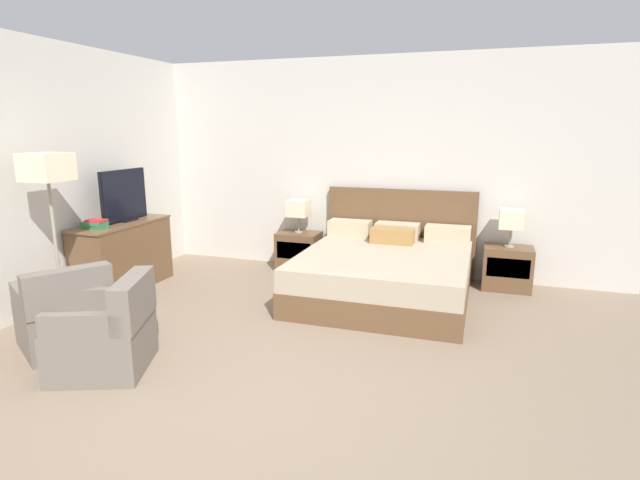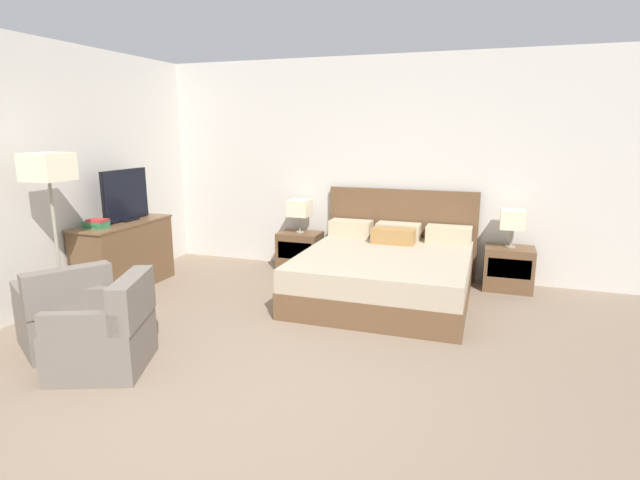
% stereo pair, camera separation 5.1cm
% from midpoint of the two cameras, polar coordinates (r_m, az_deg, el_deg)
% --- Properties ---
extents(ground_plane, '(10.69, 10.69, 0.00)m').
position_cam_midpoint_polar(ground_plane, '(3.76, -9.40, -17.64)').
color(ground_plane, '#84705B').
extents(wall_back, '(6.71, 0.06, 2.78)m').
position_cam_midpoint_polar(wall_back, '(6.64, 5.09, 8.32)').
color(wall_back, beige).
rests_on(wall_back, ground).
extents(wall_left, '(0.06, 5.36, 2.78)m').
position_cam_midpoint_polar(wall_left, '(6.17, -26.54, 6.73)').
color(wall_left, beige).
rests_on(wall_left, ground).
extents(bed, '(1.91, 2.04, 1.13)m').
position_cam_midpoint_polar(bed, '(5.73, 7.78, -3.60)').
color(bed, brown).
rests_on(bed, ground).
extents(nightstand_left, '(0.56, 0.41, 0.52)m').
position_cam_midpoint_polar(nightstand_left, '(6.77, -2.09, -1.27)').
color(nightstand_left, brown).
rests_on(nightstand_left, ground).
extents(nightstand_right, '(0.56, 0.41, 0.52)m').
position_cam_midpoint_polar(nightstand_right, '(6.35, 20.95, -3.06)').
color(nightstand_right, brown).
rests_on(nightstand_right, ground).
extents(table_lamp_left, '(0.27, 0.27, 0.45)m').
position_cam_midpoint_polar(table_lamp_left, '(6.66, -2.12, 3.64)').
color(table_lamp_left, gray).
rests_on(table_lamp_left, nightstand_left).
extents(table_lamp_right, '(0.27, 0.27, 0.45)m').
position_cam_midpoint_polar(table_lamp_right, '(6.23, 21.37, 2.16)').
color(table_lamp_right, gray).
rests_on(table_lamp_right, nightstand_right).
extents(dresser, '(0.50, 1.28, 0.81)m').
position_cam_midpoint_polar(dresser, '(6.41, -21.22, -1.51)').
color(dresser, brown).
rests_on(dresser, ground).
extents(tv, '(0.18, 0.75, 0.61)m').
position_cam_midpoint_polar(tv, '(6.36, -21.13, 4.72)').
color(tv, black).
rests_on(tv, dresser).
extents(book_red_cover, '(0.25, 0.15, 0.04)m').
position_cam_midpoint_polar(book_red_cover, '(6.05, -23.98, 1.45)').
color(book_red_cover, '#2D7042').
rests_on(book_red_cover, dresser).
extents(book_blue_cover, '(0.25, 0.19, 0.04)m').
position_cam_midpoint_polar(book_blue_cover, '(6.05, -24.03, 1.80)').
color(book_blue_cover, '#2D7042').
rests_on(book_blue_cover, book_red_cover).
extents(book_small_top, '(0.21, 0.17, 0.02)m').
position_cam_midpoint_polar(book_small_top, '(6.02, -23.87, 2.08)').
color(book_small_top, '#B7282D').
rests_on(book_small_top, book_blue_cover).
extents(armchair_by_window, '(0.94, 0.94, 0.76)m').
position_cam_midpoint_polar(armchair_by_window, '(4.94, -26.83, -7.67)').
color(armchair_by_window, '#70665B').
rests_on(armchair_by_window, ground).
extents(armchair_companion, '(0.89, 0.88, 0.76)m').
position_cam_midpoint_polar(armchair_companion, '(4.36, -22.92, -9.91)').
color(armchair_companion, '#70665B').
rests_on(armchair_companion, ground).
extents(floor_lamp, '(0.36, 0.36, 1.66)m').
position_cam_midpoint_polar(floor_lamp, '(5.38, -28.34, 6.26)').
color(floor_lamp, gray).
rests_on(floor_lamp, ground).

